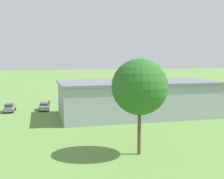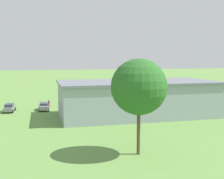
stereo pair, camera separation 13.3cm
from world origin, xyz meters
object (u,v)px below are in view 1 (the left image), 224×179
person_beside_truck (146,97)px  person_at_fence_line (49,103)px  biplane (105,84)px  person_crossing_taxiway (76,101)px  person_watching_takeoff (68,104)px  car_grey (9,108)px  hangar (138,98)px  car_silver (44,106)px  person_walking_on_apron (131,98)px  tree_near_perimeter_road (140,87)px

person_beside_truck → person_at_fence_line: size_ratio=1.10×
biplane → person_at_fence_line: 27.01m
person_beside_truck → person_crossing_taxiway: bearing=5.6°
person_crossing_taxiway → person_beside_truck: size_ratio=1.02×
person_crossing_taxiway → person_at_fence_line: size_ratio=1.13×
person_watching_takeoff → person_at_fence_line: 4.68m
car_grey → person_crossing_taxiway: person_crossing_taxiway is taller
person_beside_truck → person_watching_takeoff: bearing=15.9°
hangar → person_watching_takeoff: 16.43m
car_silver → person_at_fence_line: 4.12m
car_grey → person_beside_truck: size_ratio=2.61×
biplane → person_at_fence_line: (17.63, 20.35, -2.17)m
person_walking_on_apron → tree_near_perimeter_road: (11.93, 37.09, 6.64)m
car_silver → person_crossing_taxiway: person_crossing_taxiway is taller
hangar → tree_near_perimeter_road: (7.48, 20.58, 4.25)m
car_grey → person_watching_takeoff: size_ratio=2.60×
person_watching_takeoff → person_at_fence_line: person_watching_takeoff is taller
biplane → person_walking_on_apron: (-2.25, 17.87, -2.11)m
car_silver → person_beside_truck: person_beside_truck is taller
biplane → person_beside_truck: biplane is taller
car_grey → person_crossing_taxiway: size_ratio=2.56×
car_grey → tree_near_perimeter_road: 35.08m
hangar → person_beside_truck: (-8.72, -17.26, -2.37)m
person_crossing_taxiway → tree_near_perimeter_road: 36.71m
car_silver → person_crossing_taxiway: (-7.41, -5.38, 0.06)m
biplane → person_crossing_taxiway: 22.19m
car_silver → tree_near_perimeter_road: bearing=106.7°
biplane → person_at_fence_line: bearing=49.1°
car_grey → tree_near_perimeter_road: tree_near_perimeter_road is taller
person_beside_truck → person_at_fence_line: (24.14, 3.22, -0.09)m
person_at_fence_line → hangar: bearing=137.7°
person_walking_on_apron → tree_near_perimeter_road: 39.53m
person_watching_takeoff → person_walking_on_apron: size_ratio=1.04×
hangar → person_crossing_taxiway: (9.25, -15.49, -2.35)m
biplane → person_watching_takeoff: size_ratio=4.65×
car_grey → person_crossing_taxiway: (-14.07, -5.48, 0.02)m
tree_near_perimeter_road → person_walking_on_apron: bearing=-107.8°
biplane → person_crossing_taxiway: biplane is taller
car_silver → person_watching_takeoff: bearing=-165.0°
hangar → car_silver: 19.64m
person_walking_on_apron → person_at_fence_line: (19.88, 2.47, -0.06)m
biplane → person_watching_takeoff: bearing=59.1°
hangar → tree_near_perimeter_road: bearing=70.0°
person_at_fence_line → tree_near_perimeter_road: 36.14m
tree_near_perimeter_road → person_at_fence_line: bearing=-77.1°
person_beside_truck → person_watching_takeoff: person_watching_takeoff is taller
person_beside_truck → tree_near_perimeter_road: 41.68m
person_beside_truck → person_watching_takeoff: size_ratio=0.99×
person_at_fence_line → tree_near_perimeter_road: size_ratio=0.15×
car_silver → person_walking_on_apron: person_walking_on_apron is taller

